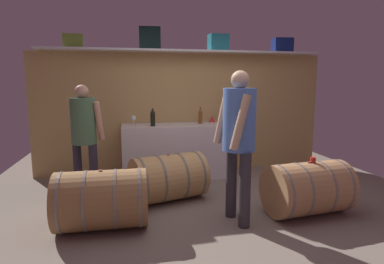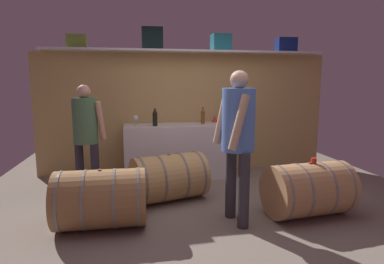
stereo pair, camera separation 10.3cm
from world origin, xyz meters
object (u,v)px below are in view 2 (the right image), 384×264
(wine_barrel_flank, at_px, (101,199))
(wine_barrel_far, at_px, (169,177))
(wine_glass, at_px, (136,118))
(work_cabinet, at_px, (175,151))
(toolcase_black, at_px, (152,39))
(wine_bottle_amber, at_px, (203,116))
(visitor_tasting, at_px, (238,131))
(toolcase_navy, at_px, (286,45))
(tasting_cup, at_px, (314,160))
(red_funnel, at_px, (215,119))
(wine_bottle_dark, at_px, (155,118))
(toolcase_teal, at_px, (221,43))
(wine_barrel_near, at_px, (308,189))
(winemaker_pouring, at_px, (86,129))
(toolcase_olive, at_px, (77,42))

(wine_barrel_flank, bearing_deg, wine_barrel_far, 41.37)
(wine_glass, bearing_deg, work_cabinet, -4.98)
(toolcase_black, relative_size, wine_bottle_amber, 1.23)
(visitor_tasting, bearing_deg, toolcase_navy, -46.00)
(tasting_cup, bearing_deg, wine_bottle_amber, 115.68)
(red_funnel, bearing_deg, wine_bottle_dark, -162.19)
(wine_glass, distance_m, wine_barrel_far, 1.36)
(toolcase_teal, distance_m, wine_barrel_far, 2.50)
(toolcase_teal, bearing_deg, visitor_tasting, -101.20)
(work_cabinet, distance_m, wine_glass, 0.82)
(wine_barrel_near, distance_m, tasting_cup, 0.34)
(toolcase_black, bearing_deg, toolcase_navy, 2.56)
(winemaker_pouring, bearing_deg, toolcase_navy, 51.08)
(wine_barrel_near, xyz_separation_m, wine_barrel_far, (-1.54, 0.78, -0.01))
(toolcase_black, xyz_separation_m, wine_barrel_flank, (-0.68, -1.98, -1.91))
(wine_glass, relative_size, tasting_cup, 2.53)
(toolcase_teal, height_order, wine_glass, toolcase_teal)
(wine_glass, height_order, red_funnel, wine_glass)
(wine_barrel_far, height_order, tasting_cup, tasting_cup)
(toolcase_black, xyz_separation_m, wine_glass, (-0.30, -0.18, -1.26))
(toolcase_olive, relative_size, winemaker_pouring, 0.20)
(tasting_cup, bearing_deg, toolcase_navy, 73.86)
(red_funnel, height_order, wine_barrel_far, red_funnel)
(toolcase_black, distance_m, visitor_tasting, 2.54)
(toolcase_navy, relative_size, work_cabinet, 0.20)
(red_funnel, bearing_deg, wine_barrel_flank, -131.08)
(toolcase_teal, xyz_separation_m, wine_bottle_amber, (-0.34, -0.18, -1.21))
(work_cabinet, distance_m, wine_bottle_amber, 0.73)
(toolcase_black, distance_m, tasting_cup, 3.10)
(toolcase_olive, xyz_separation_m, wine_barrel_far, (1.28, -1.28, -1.86))
(wine_glass, relative_size, red_funnel, 1.42)
(wine_bottle_dark, height_order, tasting_cup, wine_bottle_dark)
(wine_barrel_far, distance_m, wine_barrel_flank, 1.05)
(wine_bottle_dark, distance_m, red_funnel, 1.10)
(wine_barrel_flank, bearing_deg, wine_bottle_amber, 50.90)
(toolcase_navy, xyz_separation_m, wine_bottle_dark, (-2.29, -0.33, -1.19))
(wine_bottle_dark, bearing_deg, red_funnel, 17.81)
(toolcase_navy, relative_size, wine_bottle_dark, 1.19)
(red_funnel, height_order, tasting_cup, red_funnel)
(toolcase_teal, distance_m, wine_bottle_amber, 1.27)
(red_funnel, bearing_deg, work_cabinet, -161.84)
(wine_bottle_amber, distance_m, visitor_tasting, 1.91)
(tasting_cup, distance_m, winemaker_pouring, 2.89)
(wine_barrel_flank, bearing_deg, work_cabinet, 60.44)
(work_cabinet, distance_m, winemaker_pouring, 1.55)
(toolcase_teal, xyz_separation_m, wine_barrel_flank, (-1.82, -1.98, -1.88))
(winemaker_pouring, bearing_deg, wine_barrel_flank, -40.38)
(red_funnel, bearing_deg, wine_barrel_far, -125.81)
(wine_barrel_flank, distance_m, visitor_tasting, 1.62)
(tasting_cup, bearing_deg, winemaker_pouring, 157.13)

